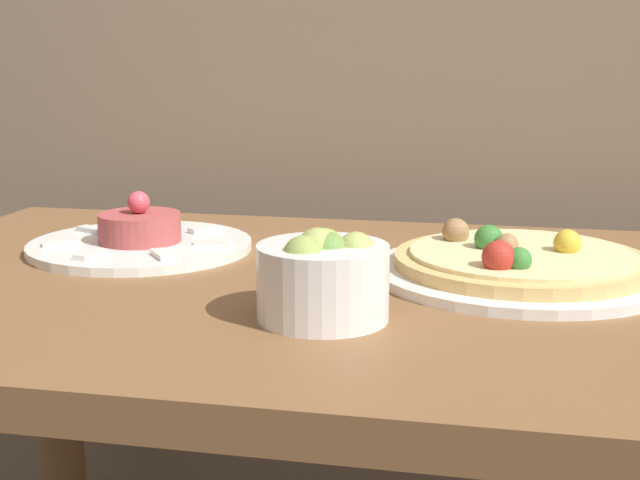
{
  "coord_description": "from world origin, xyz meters",
  "views": [
    {
      "loc": [
        0.06,
        -0.52,
        0.96
      ],
      "look_at": [
        -0.12,
        0.33,
        0.77
      ],
      "focal_mm": 50.0,
      "sensor_mm": 36.0,
      "label": 1
    }
  ],
  "objects": [
    {
      "name": "dining_table",
      "position": [
        0.0,
        0.32,
        0.62
      ],
      "size": [
        1.24,
        0.65,
        0.73
      ],
      "color": "brown",
      "rests_on": "ground_plane"
    },
    {
      "name": "pizza_plate",
      "position": [
        0.08,
        0.38,
        0.74
      ],
      "size": [
        0.3,
        0.3,
        0.05
      ],
      "color": "white",
      "rests_on": "dining_table"
    },
    {
      "name": "tartare_plate",
      "position": [
        -0.35,
        0.42,
        0.74
      ],
      "size": [
        0.26,
        0.26,
        0.07
      ],
      "color": "white",
      "rests_on": "dining_table"
    },
    {
      "name": "small_bowl",
      "position": [
        -0.09,
        0.2,
        0.77
      ],
      "size": [
        0.11,
        0.11,
        0.08
      ],
      "color": "white",
      "rests_on": "dining_table"
    }
  ]
}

